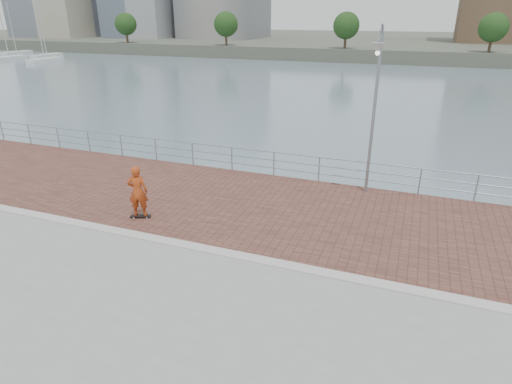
% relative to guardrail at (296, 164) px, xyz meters
% --- Properties ---
extents(water, '(400.00, 400.00, 0.00)m').
position_rel_guardrail_xyz_m(water, '(-0.00, -7.00, -2.69)').
color(water, slate).
rests_on(water, ground).
extents(brick_lane, '(40.00, 6.80, 0.02)m').
position_rel_guardrail_xyz_m(brick_lane, '(-0.00, -3.40, -0.68)').
color(brick_lane, brown).
rests_on(brick_lane, seawall).
extents(curb, '(40.00, 0.40, 0.06)m').
position_rel_guardrail_xyz_m(curb, '(-0.00, -7.00, -0.66)').
color(curb, '#B7B5AD').
rests_on(curb, seawall).
extents(far_shore, '(320.00, 95.00, 2.50)m').
position_rel_guardrail_xyz_m(far_shore, '(-0.00, 115.50, -1.44)').
color(far_shore, '#4C5142').
rests_on(far_shore, ground).
extents(guardrail, '(39.06, 0.06, 1.13)m').
position_rel_guardrail_xyz_m(guardrail, '(0.00, 0.00, 0.00)').
color(guardrail, '#8C9EA8').
rests_on(guardrail, brick_lane).
extents(street_lamp, '(0.45, 1.31, 6.18)m').
position_rel_guardrail_xyz_m(street_lamp, '(3.11, -0.95, 3.70)').
color(street_lamp, gray).
rests_on(street_lamp, brick_lane).
extents(skateboard, '(0.74, 0.43, 0.08)m').
position_rel_guardrail_xyz_m(skateboard, '(-4.11, -5.82, -0.61)').
color(skateboard, black).
rests_on(skateboard, brick_lane).
extents(skateboarder, '(0.80, 0.66, 1.86)m').
position_rel_guardrail_xyz_m(skateboarder, '(-4.11, -5.82, 0.35)').
color(skateboarder, '#A93C16').
rests_on(skateboarder, skateboard).
extents(shoreline_trees, '(144.50, 5.03, 6.70)m').
position_rel_guardrail_xyz_m(shoreline_trees, '(-0.73, 70.00, 3.79)').
color(shoreline_trees, '#473323').
rests_on(shoreline_trees, far_shore).
extents(marina, '(32.22, 19.27, 11.16)m').
position_rel_guardrail_xyz_m(marina, '(-79.82, 53.35, -2.18)').
color(marina, silver).
rests_on(marina, water).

